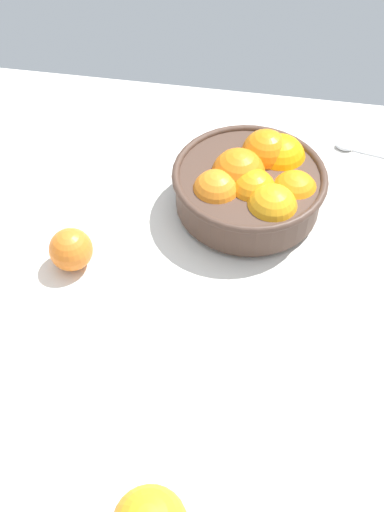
# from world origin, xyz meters

# --- Properties ---
(ground_plane) EXTENTS (1.21, 0.91, 0.03)m
(ground_plane) POSITION_xyz_m (0.00, 0.00, -0.01)
(ground_plane) COLOR silver
(fruit_bowl) EXTENTS (0.24, 0.24, 0.11)m
(fruit_bowl) POSITION_xyz_m (0.05, 0.14, 0.05)
(fruit_bowl) COLOR #473328
(fruit_bowl) RESTS_ON ground_plane
(loose_orange_2) EXTENTS (0.06, 0.06, 0.06)m
(loose_orange_2) POSITION_xyz_m (-0.20, -0.02, 0.03)
(loose_orange_2) COLOR orange
(loose_orange_2) RESTS_ON ground_plane
(spoon) EXTENTS (0.14, 0.04, 0.01)m
(spoon) POSITION_xyz_m (0.23, 0.31, 0.00)
(spoon) COLOR silver
(spoon) RESTS_ON ground_plane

